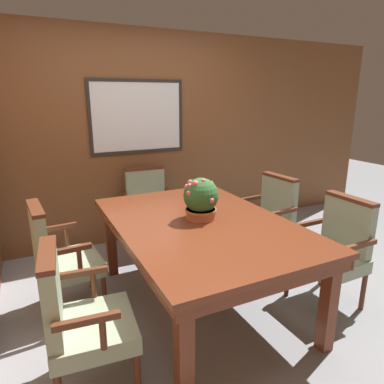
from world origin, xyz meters
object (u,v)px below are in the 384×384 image
chair_left_far (59,255)px  dining_table (200,231)px  potted_plant (201,199)px  chair_right_near (335,248)px  chair_head_far (149,205)px  chair_left_near (79,316)px  chair_right_far (269,216)px

chair_left_far → dining_table: bearing=-116.8°
potted_plant → chair_right_near: bearing=-25.6°
chair_left_far → potted_plant: (1.07, -0.39, 0.43)m
chair_left_far → chair_head_far: (1.07, 0.90, 0.00)m
dining_table → chair_head_far: 1.35m
chair_left_far → potted_plant: bearing=-114.0°
potted_plant → dining_table: bearing=-120.4°
chair_left_near → chair_right_far: (2.06, 0.88, 0.00)m
chair_left_near → chair_right_near: bearing=-84.1°
dining_table → chair_right_far: 1.13m
chair_right_far → potted_plant: size_ratio=2.70×
chair_right_near → chair_head_far: 2.05m
chair_right_near → chair_right_far: bearing=179.5°
chair_left_far → chair_right_far: (2.08, -0.01, 0.00)m
dining_table → chair_left_far: bearing=157.3°
potted_plant → chair_head_far: bearing=90.3°
dining_table → potted_plant: 0.26m
chair_left_far → potted_plant: 1.22m
chair_left_far → chair_right_near: bearing=-116.8°
chair_left_near → potted_plant: 1.24m
chair_left_near → chair_right_far: 2.24m
chair_left_near → chair_head_far: size_ratio=1.00×
chair_right_near → potted_plant: (-1.01, 0.48, 0.43)m
dining_table → chair_left_near: 1.13m
chair_head_far → chair_left_far: bearing=-136.3°
chair_left_near → chair_head_far: 2.08m
chair_left_far → chair_right_far: bearing=-94.3°
chair_left_near → chair_left_far: size_ratio=1.00×
dining_table → chair_left_far: chair_left_far is taller
dining_table → chair_left_near: size_ratio=2.08×
dining_table → potted_plant: bearing=59.6°
dining_table → chair_left_far: 1.15m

